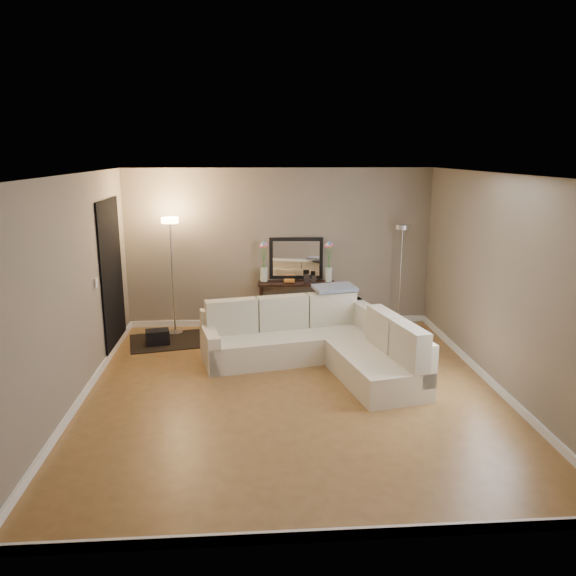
{
  "coord_description": "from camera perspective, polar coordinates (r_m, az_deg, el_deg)",
  "views": [
    {
      "loc": [
        -0.51,
        -6.35,
        2.84
      ],
      "look_at": [
        0.0,
        0.8,
        1.1
      ],
      "focal_mm": 35.0,
      "sensor_mm": 36.0,
      "label": 1
    }
  ],
  "objects": [
    {
      "name": "throw_blanket",
      "position": [
        8.2,
        4.77,
        0.03
      ],
      "size": [
        0.68,
        0.5,
        0.08
      ],
      "primitive_type": "cube",
      "rotation": [
        0.1,
        0.0,
        0.26
      ],
      "color": "slate",
      "rests_on": "sectional_sofa"
    },
    {
      "name": "black_bag",
      "position": [
        8.73,
        -13.11,
        -4.9
      ],
      "size": [
        0.39,
        0.31,
        0.22
      ],
      "primitive_type": "cube",
      "rotation": [
        0.0,
        0.0,
        0.21
      ],
      "color": "black",
      "rests_on": "charcoal_rug"
    },
    {
      "name": "floor",
      "position": [
        6.97,
        0.47,
        -10.42
      ],
      "size": [
        5.0,
        5.5,
        0.01
      ],
      "primitive_type": "cube",
      "color": "olive",
      "rests_on": "ground"
    },
    {
      "name": "wall_left",
      "position": [
        6.83,
        -20.99,
        -0.3
      ],
      "size": [
        0.02,
        5.5,
        2.6
      ],
      "primitive_type": "cube",
      "color": "gray",
      "rests_on": "ground"
    },
    {
      "name": "leaning_mirror",
      "position": [
        9.26,
        0.83,
        3.04
      ],
      "size": [
        0.88,
        0.1,
        0.69
      ],
      "color": "black",
      "rests_on": "console_table"
    },
    {
      "name": "table_decor",
      "position": [
        9.14,
        0.82,
        0.83
      ],
      "size": [
        0.53,
        0.13,
        0.12
      ],
      "color": "orange",
      "rests_on": "console_table"
    },
    {
      "name": "console_table",
      "position": [
        9.26,
        0.36,
        -1.42
      ],
      "size": [
        1.27,
        0.42,
        0.77
      ],
      "color": "black",
      "rests_on": "floor"
    },
    {
      "name": "charcoal_rug",
      "position": [
        8.87,
        -11.82,
        -5.27
      ],
      "size": [
        1.38,
        1.14,
        0.02
      ],
      "primitive_type": "cube",
      "rotation": [
        0.0,
        0.0,
        0.21
      ],
      "color": "black",
      "rests_on": "floor"
    },
    {
      "name": "wall_back",
      "position": [
        9.25,
        -0.86,
        4.06
      ],
      "size": [
        5.0,
        0.02,
        2.6
      ],
      "primitive_type": "cube",
      "color": "gray",
      "rests_on": "ground"
    },
    {
      "name": "baseboard_back",
      "position": [
        9.52,
        -0.83,
        -3.41
      ],
      "size": [
        5.0,
        0.03,
        0.1
      ],
      "primitive_type": "cube",
      "color": "white",
      "rests_on": "ground"
    },
    {
      "name": "baseboard_left",
      "position": [
        7.21,
        -19.94,
        -9.98
      ],
      "size": [
        0.03,
        5.5,
        0.1
      ],
      "primitive_type": "cube",
      "color": "white",
      "rests_on": "ground"
    },
    {
      "name": "wall_right",
      "position": [
        7.2,
        20.84,
        0.38
      ],
      "size": [
        0.02,
        5.5,
        2.6
      ],
      "primitive_type": "cube",
      "color": "gray",
      "rests_on": "ground"
    },
    {
      "name": "baseboard_front",
      "position": [
        4.59,
        3.42,
        -23.77
      ],
      "size": [
        5.0,
        0.03,
        0.1
      ],
      "primitive_type": "cube",
      "color": "white",
      "rests_on": "ground"
    },
    {
      "name": "sectional_sofa",
      "position": [
        7.69,
        3.22,
        -5.54
      ],
      "size": [
        2.85,
        2.44,
        0.85
      ],
      "color": "beige",
      "rests_on": "floor"
    },
    {
      "name": "flower_vase_right",
      "position": [
        9.14,
        4.15,
        2.38
      ],
      "size": [
        0.15,
        0.12,
        0.66
      ],
      "color": "silver",
      "rests_on": "console_table"
    },
    {
      "name": "doorway",
      "position": [
        8.47,
        -17.44,
        1.15
      ],
      "size": [
        0.02,
        1.2,
        2.2
      ],
      "primitive_type": "cube",
      "color": "black",
      "rests_on": "ground"
    },
    {
      "name": "flower_vase_left",
      "position": [
        9.13,
        -2.47,
        2.39
      ],
      "size": [
        0.15,
        0.12,
        0.66
      ],
      "color": "silver",
      "rests_on": "console_table"
    },
    {
      "name": "floor_lamp_lit",
      "position": [
        8.9,
        -11.76,
        3.5
      ],
      "size": [
        0.31,
        0.31,
        1.86
      ],
      "color": "silver",
      "rests_on": "floor"
    },
    {
      "name": "ceiling",
      "position": [
        6.37,
        0.52,
        11.54
      ],
      "size": [
        5.0,
        5.5,
        0.01
      ],
      "primitive_type": "cube",
      "color": "white",
      "rests_on": "ground"
    },
    {
      "name": "baseboard_right",
      "position": [
        7.55,
        19.86,
        -8.89
      ],
      "size": [
        0.03,
        5.5,
        0.1
      ],
      "primitive_type": "cube",
      "color": "white",
      "rests_on": "ground"
    },
    {
      "name": "wall_front",
      "position": [
        3.94,
        3.72,
        -9.39
      ],
      "size": [
        5.0,
        0.02,
        2.6
      ],
      "primitive_type": "cube",
      "color": "gray",
      "rests_on": "ground"
    },
    {
      "name": "floor_lamp_unlit",
      "position": [
        9.28,
        11.45,
        3.25
      ],
      "size": [
        0.3,
        0.3,
        1.71
      ],
      "color": "silver",
      "rests_on": "floor"
    },
    {
      "name": "switch_plate",
      "position": [
        7.64,
        -18.92,
        0.51
      ],
      "size": [
        0.02,
        0.08,
        0.12
      ],
      "primitive_type": "cube",
      "color": "white",
      "rests_on": "ground"
    }
  ]
}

